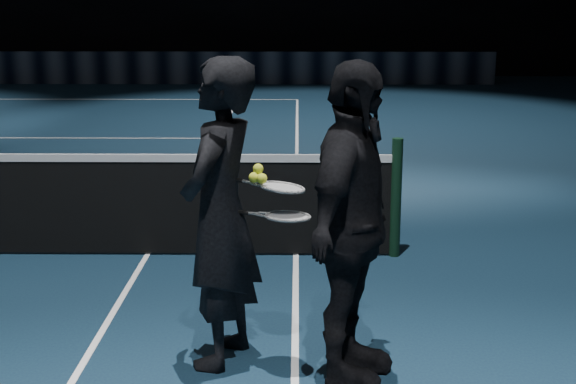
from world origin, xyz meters
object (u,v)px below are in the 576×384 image
racket_upper (282,187)px  tennis_balls (258,175)px  racket_lower (288,216)px  player_b (351,226)px  player_a (220,214)px

racket_upper → tennis_balls: bearing=-170.4°
racket_lower → racket_upper: bearing=141.3°
racket_upper → player_b: bearing=-9.1°
player_a → racket_lower: player_a is taller
player_b → racket_upper: (-0.42, 0.17, 0.20)m
player_b → racket_upper: 0.49m
racket_lower → tennis_balls: bearing=178.5°
racket_upper → tennis_balls: size_ratio=5.67×
racket_lower → racket_upper: size_ratio=1.00×
player_b → tennis_balls: player_b is taller
player_b → racket_lower: bearing=92.8°
player_b → racket_upper: size_ratio=2.91×
player_a → tennis_balls: player_a is taller
player_a → player_b: (0.81, -0.25, 0.00)m
player_a → player_b: same height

